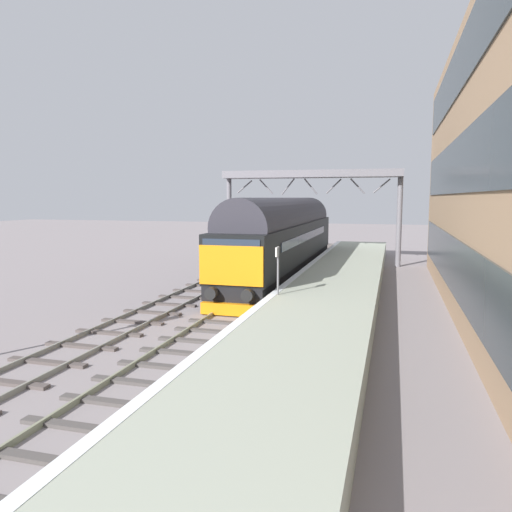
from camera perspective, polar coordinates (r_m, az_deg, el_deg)
ground_plane at (r=21.48m, az=-1.30°, el=-5.81°), size 140.00×140.00×0.00m
track_main at (r=21.47m, az=-1.31°, el=-5.66°), size 2.50×60.00×0.15m
track_adjacent_west at (r=22.60m, az=-9.17°, el=-5.12°), size 2.50×60.00×0.15m
station_platform at (r=20.64m, az=8.33°, el=-4.98°), size 4.00×44.00×1.01m
diesel_locomotive at (r=28.69m, az=3.27°, el=2.39°), size 2.74×19.94×4.68m
signal_post_mid at (r=34.77m, az=-3.60°, el=3.52°), size 0.44×0.22×4.34m
platform_number_sign at (r=18.62m, az=2.53°, el=-0.80°), size 0.10×0.44×1.82m
overhead_footbridge at (r=35.10m, az=6.37°, el=8.81°), size 12.52×2.00×6.57m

